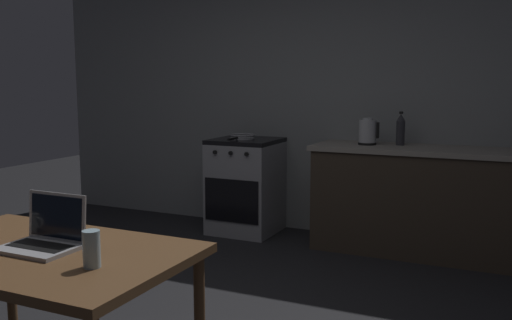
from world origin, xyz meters
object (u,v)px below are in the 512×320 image
Objects in this scene: electric_kettle at (368,132)px; bottle_b at (401,129)px; dining_table at (40,265)px; drinking_glass at (92,249)px; stove_oven at (246,186)px; laptop at (44,238)px; frying_pan at (242,136)px.

electric_kettle is 0.28m from bottle_b.
drinking_glass is at bearing -13.29° from dining_table.
bottle_b reaches higher than electric_kettle.
stove_oven is 3.07m from laptop.
electric_kettle is (0.66, 3.01, 0.23)m from laptop.
frying_pan is (-0.53, 2.98, 0.15)m from laptop.
stove_oven is 0.70× the size of dining_table.
stove_oven is 1.29m from electric_kettle.
electric_kettle reaches higher than laptop.
bottle_b reaches higher than drinking_glass.
electric_kettle is 1.19m from frying_pan.
laptop reaches higher than dining_table.
laptop is at bearing 57.55° from dining_table.
laptop reaches higher than frying_pan.
drinking_glass is at bearing -74.61° from stove_oven.
bottle_b is (0.92, 3.09, 0.26)m from laptop.
laptop is (0.01, 0.02, 0.12)m from dining_table.
drinking_glass is (0.37, -0.09, 0.14)m from dining_table.
laptop is at bearing -106.60° from bottle_b.
stove_oven is 2.18× the size of frying_pan.
bottle_b reaches higher than stove_oven.
electric_kettle is 0.80× the size of bottle_b.
stove_oven is at bearing 106.25° from laptop.
dining_table is 4.03× the size of laptop.
bottle_b reaches higher than laptop.
laptop is 0.37m from drinking_glass.
frying_pan is 1.46m from bottle_b.
drinking_glass is at bearing -10.01° from laptop.
bottle_b is at bearing 73.29° from dining_table.
electric_kettle is at bearing 84.42° from laptop.
stove_oven is 1.54m from bottle_b.
drinking_glass is 3.26m from bottle_b.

